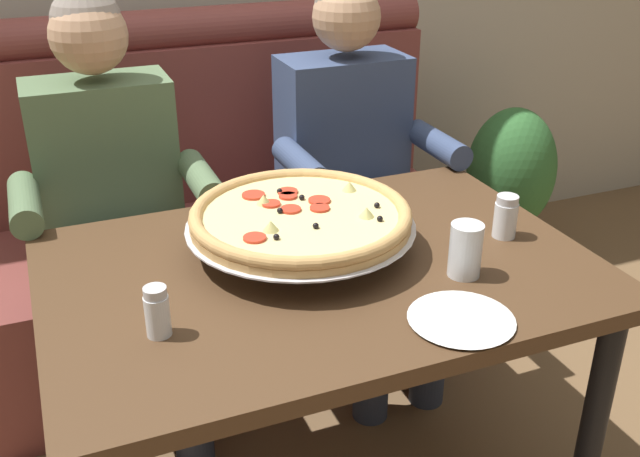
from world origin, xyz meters
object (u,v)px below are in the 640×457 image
at_px(diner_right, 355,161).
at_px(drinking_glass, 465,253).
at_px(diner_left, 113,197).
at_px(dining_table, 320,298).
at_px(shaker_parmesan, 505,219).
at_px(plate_near_left, 461,317).
at_px(booth_bench, 224,234).
at_px(shaker_pepper_flakes, 158,315).
at_px(pizza, 301,217).
at_px(potted_plant, 510,182).

xyz_separation_m(diner_right, drinking_glass, (-0.10, -0.79, 0.08)).
distance_m(diner_left, drinking_glass, 1.03).
xyz_separation_m(dining_table, shaker_parmesan, (0.47, -0.04, 0.14)).
xyz_separation_m(diner_right, plate_near_left, (-0.20, -0.95, 0.03)).
xyz_separation_m(plate_near_left, drinking_glass, (0.10, 0.16, 0.04)).
bearing_deg(booth_bench, shaker_parmesan, -63.06).
height_order(booth_bench, dining_table, booth_bench).
bearing_deg(shaker_pepper_flakes, diner_left, 88.83).
bearing_deg(pizza, shaker_pepper_flakes, -148.95).
bearing_deg(shaker_pepper_flakes, plate_near_left, -17.57).
distance_m(booth_bench, potted_plant, 1.23).
xyz_separation_m(shaker_parmesan, shaker_pepper_flakes, (-0.87, -0.11, -0.00)).
distance_m(dining_table, potted_plant, 1.57).
bearing_deg(booth_bench, dining_table, -90.00).
height_order(dining_table, pizza, pizza).
xyz_separation_m(plate_near_left, potted_plant, (1.05, 1.26, -0.35)).
height_order(shaker_parmesan, drinking_glass, drinking_glass).
bearing_deg(diner_left, dining_table, -59.02).
relative_size(shaker_parmesan, plate_near_left, 0.50).
bearing_deg(diner_left, potted_plant, 10.95).
height_order(diner_left, shaker_pepper_flakes, diner_left).
bearing_deg(drinking_glass, potted_plant, 49.26).
height_order(booth_bench, pizza, booth_bench).
xyz_separation_m(shaker_parmesan, potted_plant, (0.75, 0.97, -0.39)).
height_order(dining_table, shaker_pepper_flakes, shaker_pepper_flakes).
bearing_deg(diner_right, dining_table, -120.98).
xyz_separation_m(booth_bench, drinking_glass, (0.28, -1.06, 0.39)).
height_order(booth_bench, shaker_pepper_flakes, booth_bench).
bearing_deg(shaker_pepper_flakes, pizza, 31.05).
distance_m(shaker_parmesan, shaker_pepper_flakes, 0.87).
height_order(pizza, drinking_glass, drinking_glass).
bearing_deg(plate_near_left, dining_table, 118.27).
bearing_deg(dining_table, shaker_pepper_flakes, -160.09).
distance_m(dining_table, diner_left, 0.74).
relative_size(booth_bench, shaker_pepper_flakes, 16.05).
relative_size(pizza, drinking_glass, 4.36).
height_order(diner_right, shaker_parmesan, diner_right).
distance_m(diner_left, diner_right, 0.76).
xyz_separation_m(dining_table, drinking_glass, (0.28, -0.16, 0.14)).
bearing_deg(pizza, dining_table, -81.15).
bearing_deg(diner_right, shaker_parmesan, -81.85).
distance_m(diner_left, shaker_pepper_flakes, 0.77).
height_order(shaker_parmesan, potted_plant, shaker_parmesan).
distance_m(booth_bench, pizza, 0.91).
xyz_separation_m(diner_left, shaker_parmesan, (0.85, -0.66, 0.07)).
xyz_separation_m(pizza, plate_near_left, (0.19, -0.41, -0.07)).
bearing_deg(drinking_glass, diner_left, 129.63).
xyz_separation_m(booth_bench, dining_table, (0.00, -0.90, 0.24)).
height_order(diner_right, plate_near_left, diner_right).
bearing_deg(dining_table, diner_right, 59.02).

